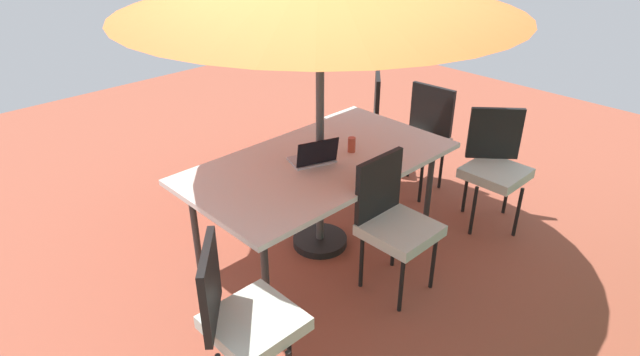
# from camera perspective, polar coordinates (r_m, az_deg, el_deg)

# --- Properties ---
(ground_plane) EXTENTS (10.00, 10.00, 0.02)m
(ground_plane) POSITION_cam_1_polar(r_m,az_deg,el_deg) (4.40, -0.00, -7.15)
(ground_plane) COLOR #9E4C38
(dining_table) EXTENTS (2.06, 1.12, 0.76)m
(dining_table) POSITION_cam_1_polar(r_m,az_deg,el_deg) (4.02, -0.00, 1.32)
(dining_table) COLOR silver
(dining_table) RESTS_ON ground_plane
(chair_southwest) EXTENTS (0.59, 0.59, 0.98)m
(chair_southwest) POSITION_cam_1_polar(r_m,az_deg,el_deg) (5.43, 4.45, 6.69)
(chair_southwest) COLOR silver
(chair_southwest) RESTS_ON ground_plane
(chair_west) EXTENTS (0.48, 0.47, 0.98)m
(chair_west) POSITION_cam_1_polar(r_m,az_deg,el_deg) (5.07, 10.82, 4.65)
(chair_west) COLOR silver
(chair_west) RESTS_ON ground_plane
(chair_northwest) EXTENTS (0.59, 0.59, 0.98)m
(chair_northwest) POSITION_cam_1_polar(r_m,az_deg,el_deg) (4.67, 18.24, 1.55)
(chair_northwest) COLOR silver
(chair_northwest) RESTS_ON ground_plane
(chair_north) EXTENTS (0.46, 0.46, 0.98)m
(chair_north) POSITION_cam_1_polar(r_m,az_deg,el_deg) (3.71, 7.88, -4.37)
(chair_north) COLOR silver
(chair_north) RESTS_ON ground_plane
(chair_northeast) EXTENTS (0.59, 0.58, 0.98)m
(chair_northeast) POSITION_cam_1_polar(r_m,az_deg,el_deg) (2.96, -8.39, -14.26)
(chair_northeast) COLOR silver
(chair_northeast) RESTS_ON ground_plane
(laptop) EXTENTS (0.38, 0.34, 0.21)m
(laptop) POSITION_cam_1_polar(r_m,az_deg,el_deg) (3.94, -0.68, 2.24)
(laptop) COLOR #B7B7BC
(laptop) RESTS_ON dining_table
(cup) EXTENTS (0.06, 0.06, 0.12)m
(cup) POSITION_cam_1_polar(r_m,az_deg,el_deg) (4.12, 3.41, 3.58)
(cup) COLOR #CC4C33
(cup) RESTS_ON dining_table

